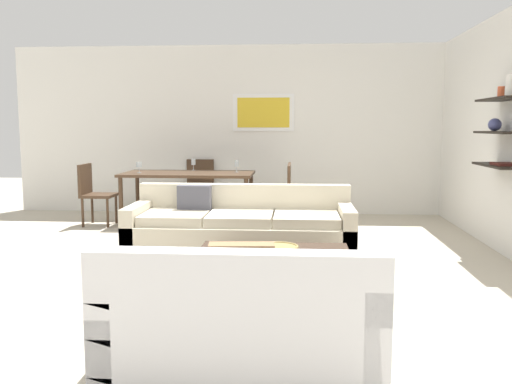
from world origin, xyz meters
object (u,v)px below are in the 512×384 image
at_px(dining_chair_right_near, 281,192).
at_px(wine_glass_head, 193,162).
at_px(dining_table, 188,177).
at_px(dining_chair_head, 199,183).
at_px(dining_chair_left_near, 93,190).
at_px(decorative_bowl, 278,250).
at_px(wine_glass_right_far, 237,164).
at_px(dining_chair_right_far, 282,188).
at_px(loveseat_white, 243,320).
at_px(apple_on_coffee_table, 239,247).
at_px(sofa_beige, 241,233).
at_px(coffee_table, 273,277).
at_px(wine_glass_left_near, 139,165).

xyz_separation_m(dining_chair_right_near, wine_glass_head, (-1.34, 0.60, 0.37)).
bearing_deg(dining_table, dining_chair_head, 90.00).
bearing_deg(dining_chair_left_near, decorative_bowl, -49.40).
bearing_deg(wine_glass_right_far, dining_chair_right_far, 8.10).
height_order(loveseat_white, dining_chair_head, dining_chair_head).
bearing_deg(apple_on_coffee_table, dining_chair_right_far, 85.93).
bearing_deg(decorative_bowl, sofa_beige, 108.31).
distance_m(coffee_table, wine_glass_right_far, 3.63).
bearing_deg(dining_chair_right_near, dining_chair_right_far, 90.00).
bearing_deg(dining_chair_head, coffee_table, -72.11).
relative_size(loveseat_white, dining_chair_right_near, 1.79).
xyz_separation_m(loveseat_white, apple_on_coffee_table, (-0.16, 1.32, 0.13)).
bearing_deg(wine_glass_left_near, dining_chair_right_far, 8.93).
distance_m(decorative_bowl, dining_table, 3.71).
xyz_separation_m(decorative_bowl, dining_chair_head, (-1.41, 4.29, 0.08)).
height_order(apple_on_coffee_table, dining_chair_right_far, dining_chair_right_far).
bearing_deg(dining_chair_right_far, dining_chair_right_near, -90.00).
height_order(decorative_bowl, dining_table, dining_table).
bearing_deg(wine_glass_right_far, sofa_beige, -82.63).
distance_m(dining_chair_right_near, wine_glass_head, 1.52).
bearing_deg(decorative_bowl, apple_on_coffee_table, 164.42).
xyz_separation_m(coffee_table, apple_on_coffee_table, (-0.28, 0.06, 0.23)).
relative_size(loveseat_white, wine_glass_head, 8.83).
relative_size(sofa_beige, loveseat_white, 1.47).
height_order(dining_table, dining_chair_left_near, dining_chair_left_near).
distance_m(dining_table, dining_chair_left_near, 1.37).
xyz_separation_m(sofa_beige, dining_chair_right_near, (0.37, 1.90, 0.21)).
relative_size(sofa_beige, dining_chair_left_near, 2.64).
bearing_deg(dining_chair_head, decorative_bowl, -71.75).
bearing_deg(wine_glass_left_near, wine_glass_right_far, 9.32).
bearing_deg(loveseat_white, apple_on_coffee_table, 97.00).
relative_size(dining_chair_left_near, wine_glass_right_far, 5.12).
bearing_deg(wine_glass_right_far, dining_chair_left_near, -171.07).
height_order(dining_chair_right_near, wine_glass_right_far, wine_glass_right_far).
height_order(coffee_table, dining_chair_right_near, dining_chair_right_near).
relative_size(dining_chair_head, wine_glass_left_near, 5.68).
bearing_deg(coffee_table, wine_glass_left_near, 122.20).
relative_size(dining_chair_right_near, wine_glass_head, 4.92).
height_order(decorative_bowl, dining_chair_right_near, dining_chair_right_near).
relative_size(apple_on_coffee_table, dining_chair_head, 0.09).
bearing_deg(wine_glass_left_near, apple_on_coffee_table, -61.03).
xyz_separation_m(dining_chair_right_far, dining_chair_left_near, (-2.69, -0.41, 0.00)).
height_order(coffee_table, wine_glass_head, wine_glass_head).
height_order(dining_chair_left_near, wine_glass_right_far, wine_glass_right_far).
bearing_deg(loveseat_white, dining_chair_left_near, 120.27).
bearing_deg(loveseat_white, wine_glass_left_near, 113.18).
xyz_separation_m(sofa_beige, dining_chair_right_far, (0.37, 2.31, 0.21)).
xyz_separation_m(apple_on_coffee_table, dining_table, (-1.09, 3.33, 0.26)).
xyz_separation_m(loveseat_white, wine_glass_right_far, (-0.56, 4.77, 0.58)).
xyz_separation_m(apple_on_coffee_table, wine_glass_head, (-1.09, 3.73, 0.45)).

